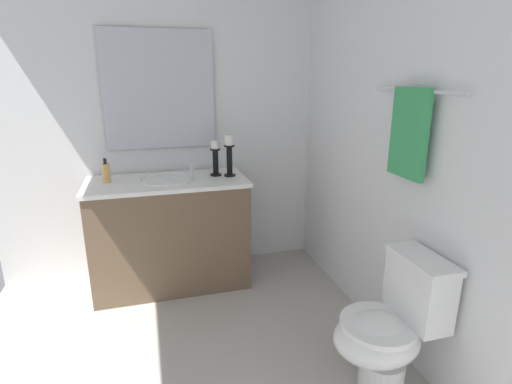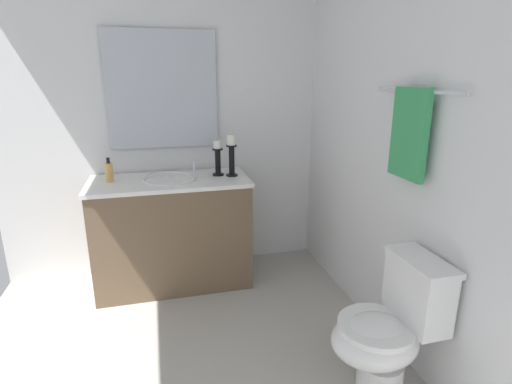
# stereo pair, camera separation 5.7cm
# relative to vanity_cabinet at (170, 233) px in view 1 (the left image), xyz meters

# --- Properties ---
(floor) EXTENTS (2.93, 2.59, 0.02)m
(floor) POSITION_rel_vanity_cabinet_xyz_m (1.14, -0.01, -0.44)
(floor) COLOR #B2ADA3
(floor) RESTS_ON ground
(wall_back) EXTENTS (2.93, 0.04, 2.45)m
(wall_back) POSITION_rel_vanity_cabinet_xyz_m (1.14, 1.28, 0.79)
(wall_back) COLOR white
(wall_back) RESTS_ON ground
(wall_left) EXTENTS (0.04, 2.59, 2.45)m
(wall_left) POSITION_rel_vanity_cabinet_xyz_m (-0.33, -0.01, 0.79)
(wall_left) COLOR white
(wall_left) RESTS_ON ground
(vanity_cabinet) EXTENTS (0.58, 1.21, 0.86)m
(vanity_cabinet) POSITION_rel_vanity_cabinet_xyz_m (0.00, 0.00, 0.00)
(vanity_cabinet) COLOR brown
(vanity_cabinet) RESTS_ON ground
(sink_basin) EXTENTS (0.40, 0.40, 0.24)m
(sink_basin) POSITION_rel_vanity_cabinet_xyz_m (0.00, 0.00, 0.39)
(sink_basin) COLOR white
(sink_basin) RESTS_ON vanity_cabinet
(mirror) EXTENTS (0.02, 0.85, 0.90)m
(mirror) POSITION_rel_vanity_cabinet_xyz_m (-0.28, 0.00, 1.08)
(mirror) COLOR silver
(candle_holder_tall) EXTENTS (0.09, 0.09, 0.32)m
(candle_holder_tall) POSITION_rel_vanity_cabinet_xyz_m (0.01, 0.48, 0.60)
(candle_holder_tall) COLOR black
(candle_holder_tall) RESTS_ON vanity_cabinet
(candle_holder_short) EXTENTS (0.09, 0.09, 0.28)m
(candle_holder_short) POSITION_rel_vanity_cabinet_xyz_m (-0.04, 0.38, 0.57)
(candle_holder_short) COLOR black
(candle_holder_short) RESTS_ON vanity_cabinet
(soap_bottle) EXTENTS (0.06, 0.06, 0.18)m
(soap_bottle) POSITION_rel_vanity_cabinet_xyz_m (-0.05, -0.43, 0.50)
(soap_bottle) COLOR #E5B259
(soap_bottle) RESTS_ON vanity_cabinet
(toilet) EXTENTS (0.39, 0.54, 0.75)m
(toilet) POSITION_rel_vanity_cabinet_xyz_m (1.46, 1.00, -0.07)
(toilet) COLOR white
(toilet) RESTS_ON ground
(towel_bar) EXTENTS (0.71, 0.02, 0.02)m
(towel_bar) POSITION_rel_vanity_cabinet_xyz_m (1.17, 1.22, 1.11)
(towel_bar) COLOR silver
(towel_near_vanity) EXTENTS (0.28, 0.03, 0.47)m
(towel_near_vanity) POSITION_rel_vanity_cabinet_xyz_m (1.17, 1.21, 0.89)
(towel_near_vanity) COLOR #389E59
(towel_near_vanity) RESTS_ON towel_bar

